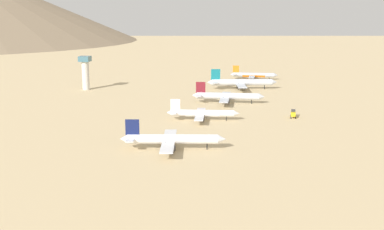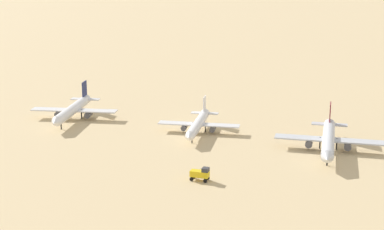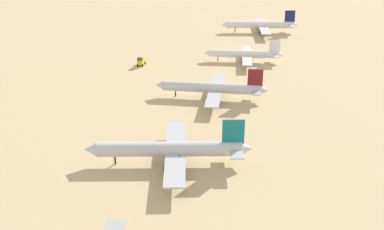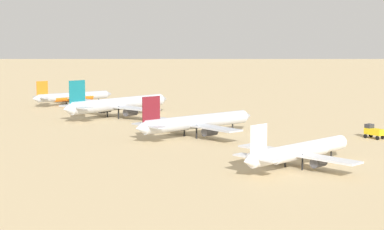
{
  "view_description": "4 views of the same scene",
  "coord_description": "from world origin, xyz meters",
  "px_view_note": "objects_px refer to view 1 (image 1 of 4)",
  "views": [
    {
      "loc": [
        14.54,
        -271.29,
        53.21
      ],
      "look_at": [
        -13.56,
        -55.93,
        4.66
      ],
      "focal_mm": 43.94,
      "sensor_mm": 36.0,
      "label": 1
    },
    {
      "loc": [
        183.7,
        0.29,
        58.52
      ],
      "look_at": [
        -11.62,
        -48.94,
        6.06
      ],
      "focal_mm": 54.6,
      "sensor_mm": 36.0,
      "label": 2
    },
    {
      "loc": [
        -17.23,
        178.08,
        74.65
      ],
      "look_at": [
        3.71,
        28.51,
        6.07
      ],
      "focal_mm": 48.28,
      "sensor_mm": 36.0,
      "label": 3
    },
    {
      "loc": [
        -105.3,
        -125.32,
        25.99
      ],
      "look_at": [
        12.69,
        16.14,
        3.56
      ],
      "focal_mm": 54.97,
      "sensor_mm": 36.0,
      "label": 4
    }
  ],
  "objects_px": {
    "parked_jet_0": "(171,139)",
    "parked_jet_2": "(227,96)",
    "control_tower": "(85,71)",
    "parked_jet_4": "(253,75)",
    "service_truck": "(293,114)",
    "parked_jet_1": "(202,113)",
    "parked_jet_3": "(241,82)"
  },
  "relations": [
    {
      "from": "parked_jet_0",
      "to": "control_tower",
      "type": "xyz_separation_m",
      "value": [
        -82.18,
        131.75,
        9.02
      ]
    },
    {
      "from": "parked_jet_1",
      "to": "parked_jet_3",
      "type": "relative_size",
      "value": 0.75
    },
    {
      "from": "parked_jet_2",
      "to": "parked_jet_3",
      "type": "xyz_separation_m",
      "value": [
        6.82,
        50.9,
        0.57
      ]
    },
    {
      "from": "parked_jet_0",
      "to": "parked_jet_4",
      "type": "distance_m",
      "value": 197.81
    },
    {
      "from": "parked_jet_2",
      "to": "service_truck",
      "type": "distance_m",
      "value": 48.98
    },
    {
      "from": "control_tower",
      "to": "parked_jet_4",
      "type": "bearing_deg",
      "value": 29.28
    },
    {
      "from": "parked_jet_0",
      "to": "parked_jet_4",
      "type": "relative_size",
      "value": 1.12
    },
    {
      "from": "parked_jet_0",
      "to": "parked_jet_2",
      "type": "bearing_deg",
      "value": 80.47
    },
    {
      "from": "parked_jet_1",
      "to": "parked_jet_4",
      "type": "bearing_deg",
      "value": 80.27
    },
    {
      "from": "parked_jet_1",
      "to": "control_tower",
      "type": "bearing_deg",
      "value": 137.74
    },
    {
      "from": "parked_jet_0",
      "to": "control_tower",
      "type": "height_order",
      "value": "control_tower"
    },
    {
      "from": "parked_jet_0",
      "to": "parked_jet_2",
      "type": "height_order",
      "value": "parked_jet_2"
    },
    {
      "from": "parked_jet_3",
      "to": "service_truck",
      "type": "relative_size",
      "value": 9.02
    },
    {
      "from": "parked_jet_1",
      "to": "parked_jet_2",
      "type": "xyz_separation_m",
      "value": [
        9.71,
        45.22,
        0.67
      ]
    },
    {
      "from": "parked_jet_0",
      "to": "parked_jet_1",
      "type": "relative_size",
      "value": 1.15
    },
    {
      "from": "parked_jet_4",
      "to": "parked_jet_3",
      "type": "bearing_deg",
      "value": -99.69
    },
    {
      "from": "parked_jet_2",
      "to": "parked_jet_4",
      "type": "relative_size",
      "value": 1.14
    },
    {
      "from": "parked_jet_0",
      "to": "service_truck",
      "type": "bearing_deg",
      "value": 50.51
    },
    {
      "from": "parked_jet_4",
      "to": "parked_jet_2",
      "type": "bearing_deg",
      "value": -98.63
    },
    {
      "from": "parked_jet_1",
      "to": "service_truck",
      "type": "bearing_deg",
      "value": 14.32
    },
    {
      "from": "parked_jet_0",
      "to": "parked_jet_4",
      "type": "xyz_separation_m",
      "value": [
        31.21,
        195.34,
        -0.45
      ]
    },
    {
      "from": "parked_jet_2",
      "to": "parked_jet_3",
      "type": "height_order",
      "value": "parked_jet_3"
    },
    {
      "from": "parked_jet_4",
      "to": "control_tower",
      "type": "distance_m",
      "value": 130.34
    },
    {
      "from": "parked_jet_2",
      "to": "control_tower",
      "type": "relative_size",
      "value": 1.85
    },
    {
      "from": "service_truck",
      "to": "parked_jet_3",
      "type": "bearing_deg",
      "value": 108.73
    },
    {
      "from": "parked_jet_1",
      "to": "service_truck",
      "type": "relative_size",
      "value": 6.74
    },
    {
      "from": "parked_jet_0",
      "to": "parked_jet_2",
      "type": "xyz_separation_m",
      "value": [
        16.18,
        96.41,
        0.1
      ]
    },
    {
      "from": "service_truck",
      "to": "control_tower",
      "type": "bearing_deg",
      "value": 152.72
    },
    {
      "from": "parked_jet_0",
      "to": "parked_jet_1",
      "type": "height_order",
      "value": "parked_jet_0"
    },
    {
      "from": "parked_jet_2",
      "to": "control_tower",
      "type": "xyz_separation_m",
      "value": [
        -98.36,
        35.34,
        8.92
      ]
    },
    {
      "from": "parked_jet_3",
      "to": "control_tower",
      "type": "height_order",
      "value": "control_tower"
    },
    {
      "from": "control_tower",
      "to": "parked_jet_1",
      "type": "bearing_deg",
      "value": -42.26
    }
  ]
}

